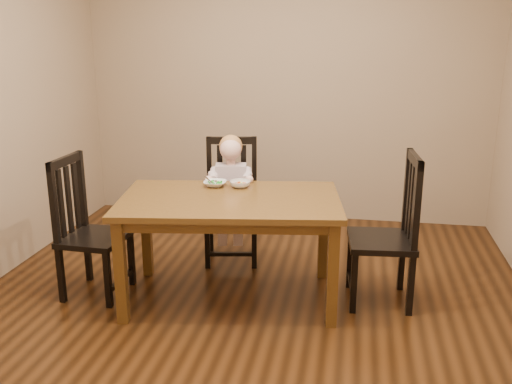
% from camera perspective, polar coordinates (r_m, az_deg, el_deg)
% --- Properties ---
extents(room, '(4.01, 4.01, 2.71)m').
position_cam_1_polar(room, '(3.73, -0.82, 7.81)').
color(room, '#46260E').
rests_on(room, ground).
extents(dining_table, '(1.63, 1.11, 0.76)m').
position_cam_1_polar(dining_table, '(3.97, -2.62, -1.79)').
color(dining_table, '#503412').
rests_on(dining_table, room).
extents(chair_child, '(0.51, 0.49, 1.02)m').
position_cam_1_polar(chair_child, '(4.75, -2.46, -1.05)').
color(chair_child, black).
rests_on(chair_child, room).
extents(chair_left, '(0.44, 0.46, 1.02)m').
position_cam_1_polar(chair_left, '(4.28, -16.48, -3.64)').
color(chair_left, black).
rests_on(chair_left, room).
extents(chair_right, '(0.48, 0.50, 1.08)m').
position_cam_1_polar(chair_right, '(4.08, 13.18, -4.02)').
color(chair_right, black).
rests_on(chair_right, room).
extents(toddler, '(0.40, 0.47, 0.57)m').
position_cam_1_polar(toddler, '(4.66, -2.51, 0.50)').
color(toddler, beige).
rests_on(toddler, chair_child).
extents(bowl_peas, '(0.17, 0.17, 0.04)m').
position_cam_1_polar(bowl_peas, '(4.23, -4.12, 0.84)').
color(bowl_peas, silver).
rests_on(bowl_peas, dining_table).
extents(bowl_veg, '(0.17, 0.17, 0.05)m').
position_cam_1_polar(bowl_veg, '(4.19, -1.60, 0.79)').
color(bowl_veg, silver).
rests_on(bowl_veg, dining_table).
extents(fork, '(0.09, 0.09, 0.04)m').
position_cam_1_polar(fork, '(4.20, -4.70, 1.08)').
color(fork, silver).
rests_on(fork, bowl_peas).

